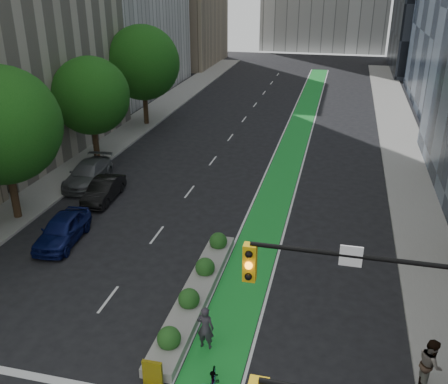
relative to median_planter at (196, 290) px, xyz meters
The scene contains 14 objects.
sidewalk_left 22.18m from the median_planter, 125.89° to the left, with size 3.60×90.00×0.15m, color gray.
sidewalk_right 20.86m from the median_planter, 59.45° to the left, with size 3.60×90.00×0.15m, color gray.
bike_lane_paint 23.04m from the median_planter, 85.52° to the left, with size 2.20×70.00×0.01m, color green.
tree_mid 14.16m from the median_planter, 157.87° to the left, with size 6.40×6.40×8.78m.
tree_midfar 19.84m from the median_planter, 129.19° to the left, with size 5.60×5.60×7.76m.
tree_far 28.29m from the median_planter, 116.05° to the left, with size 6.60×6.60×9.00m.
signal_right 10.89m from the median_planter, 41.32° to the right, with size 5.82×0.51×7.20m.
median_planter is the anchor object (origin of this frame).
bicycle 5.58m from the median_planter, 67.84° to the right, with size 0.63×1.80×0.94m, color gray.
cyclist 3.25m from the median_planter, 67.18° to the right, with size 0.66×0.44×1.82m, color #322D36.
parked_car_left_near 8.77m from the median_planter, 159.31° to the left, with size 1.77×4.40×1.50m, color #0C144B.
parked_car_left_mid 12.04m from the median_planter, 134.94° to the left, with size 1.43×4.09×1.35m, color black.
parked_car_left_far 15.12m from the median_planter, 135.05° to the left, with size 2.07×5.08×1.47m, color #525456.
pedestrian_near 9.68m from the median_planter, 19.49° to the right, with size 0.94×0.73×1.94m, color gray.
Camera 1 is at (6.62, -10.32, 13.06)m, focal length 40.00 mm.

